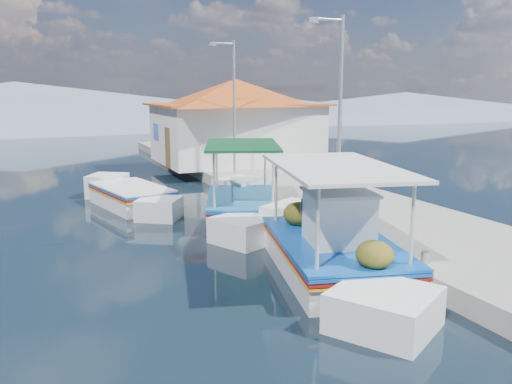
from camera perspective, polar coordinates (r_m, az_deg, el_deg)
name	(u,v)px	position (r m, az deg, el deg)	size (l,w,h in m)	color
ground	(220,267)	(13.47, -3.86, -8.01)	(160.00, 160.00, 0.00)	black
quay	(311,196)	(21.07, 5.90, -0.40)	(5.00, 44.00, 0.50)	gray
bollards	(271,193)	(19.40, 1.56, -0.12)	(0.20, 17.20, 0.30)	#A5A8AD
main_caique	(330,249)	(13.09, 7.94, -6.08)	(3.92, 8.58, 2.91)	white
caique_green_canopy	(240,207)	(18.11, -1.67, -1.63)	(3.98, 7.21, 2.88)	white
caique_blue_hull	(132,198)	(20.70, -13.11, -0.63)	(2.94, 6.53, 1.19)	white
harbor_building	(235,119)	(29.01, -2.20, 7.77)	(10.49, 10.49, 4.40)	silver
lamp_post_near	(337,106)	(16.52, 8.67, 9.02)	(1.21, 0.14, 6.00)	#A5A8AD
lamp_post_far	(232,100)	(24.63, -2.55, 9.71)	(1.21, 0.14, 6.00)	#A5A8AD
mountain_ridge	(119,108)	(68.92, -14.37, 8.64)	(171.40, 96.00, 5.50)	slate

